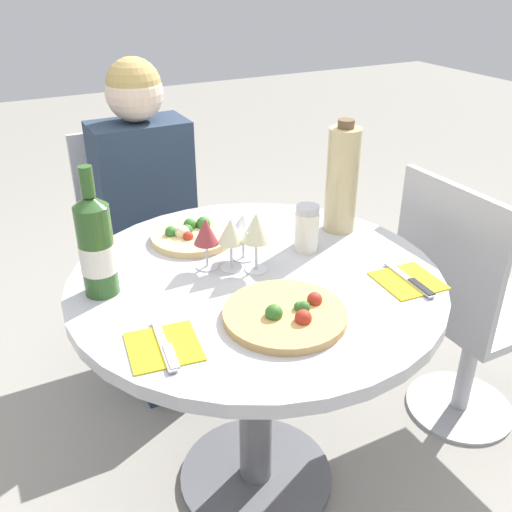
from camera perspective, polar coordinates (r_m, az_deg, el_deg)
ground_plane at (r=1.98m, az=0.00°, el=-21.28°), size 12.00×12.00×0.00m
dining_table at (r=1.57m, az=0.00°, el=-7.00°), size 0.98×0.98×0.76m
chair_behind_diner at (r=2.31m, az=-11.02°, el=0.43°), size 0.43×0.43×0.91m
seated_diner at (r=2.14m, az=-10.12°, el=1.36°), size 0.34×0.42×1.20m
chair_empty_side at (r=2.02m, az=20.21°, el=-5.28°), size 0.43×0.43×0.91m
pizza_large at (r=1.31m, az=3.04°, el=-5.83°), size 0.29×0.29×0.05m
pizza_small_far at (r=1.68m, az=-6.45°, el=2.13°), size 0.24×0.24×0.05m
wine_bottle at (r=1.41m, az=-15.68°, el=0.95°), size 0.09×0.09×0.33m
tall_carafe at (r=1.70m, az=8.60°, el=7.57°), size 0.09×0.09×0.33m
sugar_shaker at (r=1.59m, az=5.10°, el=2.75°), size 0.07×0.07×0.13m
wine_glass_front_right at (r=1.45m, az=0.02°, el=2.79°), size 0.08×0.08×0.16m
wine_glass_center at (r=1.47m, az=-2.53°, el=2.41°), size 0.07×0.07×0.15m
wine_glass_back_left at (r=1.48m, az=-5.03°, el=2.35°), size 0.07×0.07×0.14m
wine_glass_back_right at (r=1.53m, az=-1.29°, el=2.96°), size 0.08×0.08×0.13m
place_setting_left at (r=1.24m, az=-9.17°, el=-8.96°), size 0.17×0.19×0.01m
place_setting_right at (r=1.51m, az=15.05°, el=-2.41°), size 0.16×0.19×0.01m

